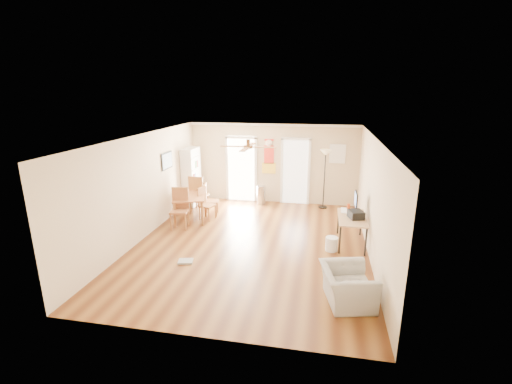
% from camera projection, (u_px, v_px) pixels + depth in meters
% --- Properties ---
extents(floor, '(7.00, 7.00, 0.00)m').
position_uv_depth(floor, '(251.00, 244.00, 8.70)').
color(floor, brown).
rests_on(floor, ground).
extents(ceiling, '(5.50, 7.00, 0.00)m').
position_uv_depth(ceiling, '(251.00, 137.00, 7.98)').
color(ceiling, silver).
rests_on(ceiling, floor).
extents(wall_back, '(5.50, 0.04, 2.60)m').
position_uv_depth(wall_back, '(273.00, 164.00, 11.64)').
color(wall_back, beige).
rests_on(wall_back, floor).
extents(wall_front, '(5.50, 0.04, 2.60)m').
position_uv_depth(wall_front, '(201.00, 260.00, 5.03)').
color(wall_front, beige).
rests_on(wall_front, floor).
extents(wall_left, '(0.04, 7.00, 2.60)m').
position_uv_depth(wall_left, '(143.00, 187.00, 8.84)').
color(wall_left, beige).
rests_on(wall_left, floor).
extents(wall_right, '(0.04, 7.00, 2.60)m').
position_uv_depth(wall_right, '(373.00, 199.00, 7.84)').
color(wall_right, beige).
rests_on(wall_right, floor).
extents(crown_molding, '(5.50, 7.00, 0.08)m').
position_uv_depth(crown_molding, '(251.00, 139.00, 7.99)').
color(crown_molding, white).
rests_on(crown_molding, wall_back).
extents(kitchen_doorway, '(0.90, 0.10, 2.10)m').
position_uv_depth(kitchen_doorway, '(242.00, 170.00, 11.89)').
color(kitchen_doorway, white).
rests_on(kitchen_doorway, wall_back).
extents(bathroom_doorway, '(0.80, 0.10, 2.10)m').
position_uv_depth(bathroom_doorway, '(295.00, 172.00, 11.56)').
color(bathroom_doorway, white).
rests_on(bathroom_doorway, wall_back).
extents(wall_decal, '(0.46, 0.03, 1.10)m').
position_uv_depth(wall_decal, '(269.00, 156.00, 11.58)').
color(wall_decal, red).
rests_on(wall_decal, wall_back).
extents(ac_grille, '(0.50, 0.04, 0.60)m').
position_uv_depth(ac_grille, '(337.00, 154.00, 11.13)').
color(ac_grille, white).
rests_on(ac_grille, wall_back).
extents(framed_poster, '(0.04, 0.66, 0.48)m').
position_uv_depth(framed_poster, '(167.00, 161.00, 10.04)').
color(framed_poster, black).
rests_on(framed_poster, wall_left).
extents(ceiling_fan, '(1.24, 1.24, 0.20)m').
position_uv_depth(ceiling_fan, '(248.00, 147.00, 7.74)').
color(ceiling_fan, '#593819').
rests_on(ceiling_fan, ceiling).
extents(bookshelf, '(0.57, 0.90, 1.86)m').
position_uv_depth(bookshelf, '(191.00, 177.00, 11.48)').
color(bookshelf, silver).
rests_on(bookshelf, floor).
extents(dining_table, '(1.30, 1.65, 0.72)m').
position_uv_depth(dining_table, '(189.00, 206.00, 10.36)').
color(dining_table, '#AD6338').
rests_on(dining_table, floor).
extents(dining_chair_right_a, '(0.45, 0.45, 0.95)m').
position_uv_depth(dining_chair_right_a, '(211.00, 200.00, 10.60)').
color(dining_chair_right_a, brown).
rests_on(dining_chair_right_a, floor).
extents(dining_chair_right_b, '(0.48, 0.48, 0.94)m').
position_uv_depth(dining_chair_right_b, '(207.00, 204.00, 10.23)').
color(dining_chair_right_b, '#AB6D37').
rests_on(dining_chair_right_b, floor).
extents(dining_chair_near, '(0.51, 0.51, 1.09)m').
position_uv_depth(dining_chair_near, '(179.00, 209.00, 9.55)').
color(dining_chair_near, '#9D5B32').
rests_on(dining_chair_near, floor).
extents(dining_chair_far, '(0.51, 0.51, 1.13)m').
position_uv_depth(dining_chair_far, '(199.00, 193.00, 10.93)').
color(dining_chair_far, olive).
rests_on(dining_chair_far, floor).
extents(trash_can, '(0.33, 0.33, 0.62)m').
position_uv_depth(trash_can, '(261.00, 195.00, 11.67)').
color(trash_can, '#ADAEB0').
rests_on(trash_can, floor).
extents(torchiere_lamp, '(0.42, 0.42, 1.87)m').
position_uv_depth(torchiere_lamp, '(324.00, 179.00, 11.12)').
color(torchiere_lamp, black).
rests_on(torchiere_lamp, floor).
extents(computer_desk, '(0.65, 1.30, 0.70)m').
position_uv_depth(computer_desk, '(351.00, 230.00, 8.60)').
color(computer_desk, tan).
rests_on(computer_desk, floor).
extents(imac, '(0.14, 0.55, 0.51)m').
position_uv_depth(imac, '(356.00, 202.00, 8.77)').
color(imac, black).
rests_on(imac, computer_desk).
extents(keyboard, '(0.15, 0.42, 0.02)m').
position_uv_depth(keyboard, '(344.00, 210.00, 8.95)').
color(keyboard, silver).
rests_on(keyboard, computer_desk).
extents(printer, '(0.40, 0.44, 0.19)m').
position_uv_depth(printer, '(356.00, 215.00, 8.40)').
color(printer, black).
rests_on(printer, computer_desk).
extents(orange_bottle, '(0.09, 0.09, 0.22)m').
position_uv_depth(orange_bottle, '(348.00, 208.00, 8.80)').
color(orange_bottle, '#D24212').
rests_on(orange_bottle, computer_desk).
extents(wastebasket_a, '(0.36, 0.36, 0.33)m').
position_uv_depth(wastebasket_a, '(332.00, 244.00, 8.29)').
color(wastebasket_a, silver).
rests_on(wastebasket_a, floor).
extents(floor_cloth, '(0.36, 0.31, 0.04)m').
position_uv_depth(floor_cloth, '(186.00, 261.00, 7.75)').
color(floor_cloth, gray).
rests_on(floor_cloth, floor).
extents(armchair, '(1.05, 1.14, 0.63)m').
position_uv_depth(armchair, '(347.00, 286.00, 6.23)').
color(armchair, '#9D9D98').
rests_on(armchair, floor).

